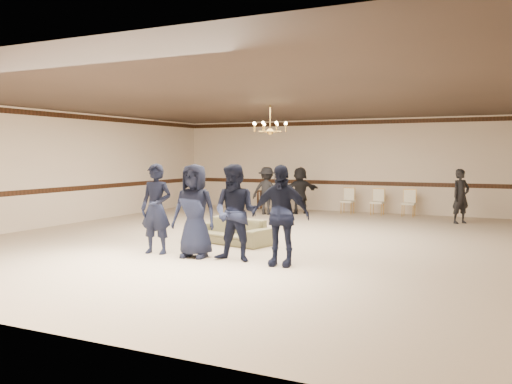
{
  "coord_description": "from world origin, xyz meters",
  "views": [
    {
      "loc": [
        5.55,
        -11.33,
        1.99
      ],
      "look_at": [
        0.33,
        -0.5,
        1.15
      ],
      "focal_mm": 38.08,
      "sensor_mm": 36.0,
      "label": 1
    }
  ],
  "objects_px": {
    "boy_b": "(194,211)",
    "boy_c": "(236,213)",
    "banquet_chair_right": "(409,203)",
    "console_table": "(268,200)",
    "banquet_chair_left": "(348,201)",
    "chandelier": "(270,119)",
    "adult_left": "(267,191)",
    "boy_a": "(156,209)",
    "adult_right": "(461,196)",
    "boy_d": "(280,215)",
    "banquet_chair_mid": "(377,202)",
    "adult_mid": "(300,190)",
    "settee": "(231,231)"
  },
  "relations": [
    {
      "from": "boy_b",
      "to": "boy_c",
      "type": "height_order",
      "value": "same"
    },
    {
      "from": "banquet_chair_right",
      "to": "console_table",
      "type": "relative_size",
      "value": 1.06
    },
    {
      "from": "banquet_chair_left",
      "to": "boy_c",
      "type": "bearing_deg",
      "value": -82.13
    },
    {
      "from": "chandelier",
      "to": "adult_left",
      "type": "distance_m",
      "value": 4.83
    },
    {
      "from": "boy_a",
      "to": "boy_b",
      "type": "height_order",
      "value": "same"
    },
    {
      "from": "boy_b",
      "to": "adult_right",
      "type": "xyz_separation_m",
      "value": [
        4.15,
        7.69,
        -0.12
      ]
    },
    {
      "from": "adult_left",
      "to": "banquet_chair_right",
      "type": "height_order",
      "value": "adult_left"
    },
    {
      "from": "boy_b",
      "to": "boy_d",
      "type": "xyz_separation_m",
      "value": [
        1.8,
        0.0,
        0.0
      ]
    },
    {
      "from": "boy_d",
      "to": "banquet_chair_mid",
      "type": "height_order",
      "value": "boy_d"
    },
    {
      "from": "adult_left",
      "to": "banquet_chair_right",
      "type": "distance_m",
      "value": 4.57
    },
    {
      "from": "banquet_chair_mid",
      "to": "boy_b",
      "type": "bearing_deg",
      "value": -96.08
    },
    {
      "from": "adult_mid",
      "to": "boy_b",
      "type": "bearing_deg",
      "value": 51.14
    },
    {
      "from": "adult_mid",
      "to": "adult_right",
      "type": "bearing_deg",
      "value": 129.96
    },
    {
      "from": "boy_a",
      "to": "settee",
      "type": "distance_m",
      "value": 2.01
    },
    {
      "from": "banquet_chair_left",
      "to": "banquet_chair_mid",
      "type": "relative_size",
      "value": 1.0
    },
    {
      "from": "adult_right",
      "to": "banquet_chair_mid",
      "type": "xyz_separation_m",
      "value": [
        -2.65,
        1.06,
        -0.36
      ]
    },
    {
      "from": "boy_d",
      "to": "banquet_chair_left",
      "type": "height_order",
      "value": "boy_d"
    },
    {
      "from": "boy_a",
      "to": "boy_c",
      "type": "distance_m",
      "value": 1.8
    },
    {
      "from": "boy_a",
      "to": "boy_b",
      "type": "xyz_separation_m",
      "value": [
        0.9,
        0.0,
        0.0
      ]
    },
    {
      "from": "adult_left",
      "to": "console_table",
      "type": "xyz_separation_m",
      "value": [
        -0.65,
        1.56,
        -0.45
      ]
    },
    {
      "from": "boy_a",
      "to": "boy_d",
      "type": "height_order",
      "value": "same"
    },
    {
      "from": "boy_d",
      "to": "banquet_chair_mid",
      "type": "distance_m",
      "value": 8.78
    },
    {
      "from": "console_table",
      "to": "banquet_chair_mid",
      "type": "bearing_deg",
      "value": 3.03
    },
    {
      "from": "adult_left",
      "to": "boy_c",
      "type": "bearing_deg",
      "value": 106.3
    },
    {
      "from": "boy_b",
      "to": "banquet_chair_right",
      "type": "height_order",
      "value": "boy_b"
    },
    {
      "from": "chandelier",
      "to": "adult_right",
      "type": "bearing_deg",
      "value": 45.71
    },
    {
      "from": "adult_left",
      "to": "banquet_chair_mid",
      "type": "height_order",
      "value": "adult_left"
    },
    {
      "from": "banquet_chair_left",
      "to": "banquet_chair_mid",
      "type": "xyz_separation_m",
      "value": [
        1.0,
        0.0,
        0.0
      ]
    },
    {
      "from": "banquet_chair_mid",
      "to": "adult_right",
      "type": "bearing_deg",
      "value": -18.23
    },
    {
      "from": "boy_c",
      "to": "banquet_chair_mid",
      "type": "xyz_separation_m",
      "value": [
        0.6,
        8.76,
        -0.48
      ]
    },
    {
      "from": "boy_d",
      "to": "adult_mid",
      "type": "bearing_deg",
      "value": 102.63
    },
    {
      "from": "boy_c",
      "to": "settee",
      "type": "xyz_separation_m",
      "value": [
        -1.04,
        1.75,
        -0.63
      ]
    },
    {
      "from": "boy_a",
      "to": "console_table",
      "type": "distance_m",
      "value": 9.12
    },
    {
      "from": "banquet_chair_mid",
      "to": "console_table",
      "type": "relative_size",
      "value": 1.06
    },
    {
      "from": "boy_a",
      "to": "banquet_chair_left",
      "type": "relative_size",
      "value": 2.12
    },
    {
      "from": "boy_c",
      "to": "adult_mid",
      "type": "height_order",
      "value": "boy_c"
    },
    {
      "from": "boy_c",
      "to": "adult_right",
      "type": "relative_size",
      "value": 1.15
    },
    {
      "from": "banquet_chair_mid",
      "to": "settee",
      "type": "bearing_deg",
      "value": -99.54
    },
    {
      "from": "settee",
      "to": "adult_left",
      "type": "relative_size",
      "value": 1.21
    },
    {
      "from": "boy_c",
      "to": "banquet_chair_right",
      "type": "distance_m",
      "value": 8.92
    },
    {
      "from": "boy_d",
      "to": "adult_left",
      "type": "height_order",
      "value": "boy_d"
    },
    {
      "from": "boy_c",
      "to": "boy_d",
      "type": "xyz_separation_m",
      "value": [
        0.9,
        0.0,
        0.0
      ]
    },
    {
      "from": "boy_a",
      "to": "adult_right",
      "type": "xyz_separation_m",
      "value": [
        5.05,
        7.69,
        -0.12
      ]
    },
    {
      "from": "boy_d",
      "to": "boy_c",
      "type": "bearing_deg",
      "value": 173.87
    },
    {
      "from": "boy_b",
      "to": "settee",
      "type": "height_order",
      "value": "boy_b"
    },
    {
      "from": "boy_d",
      "to": "adult_left",
      "type": "relative_size",
      "value": 1.15
    },
    {
      "from": "chandelier",
      "to": "settee",
      "type": "relative_size",
      "value": 0.49
    },
    {
      "from": "adult_left",
      "to": "adult_right",
      "type": "height_order",
      "value": "same"
    },
    {
      "from": "banquet_chair_mid",
      "to": "boy_d",
      "type": "bearing_deg",
      "value": -84.39
    },
    {
      "from": "banquet_chair_right",
      "to": "console_table",
      "type": "distance_m",
      "value": 5.0
    }
  ]
}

